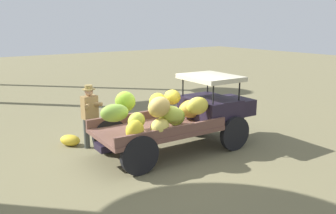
% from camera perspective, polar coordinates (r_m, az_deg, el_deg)
% --- Properties ---
extents(ground_plane, '(60.00, 60.00, 0.00)m').
position_cam_1_polar(ground_plane, '(9.07, -1.49, -7.37)').
color(ground_plane, '#706948').
extents(truck, '(4.52, 1.89, 1.89)m').
position_cam_1_polar(truck, '(8.96, 2.63, -1.25)').
color(truck, black).
rests_on(truck, ground).
extents(farmer, '(0.52, 0.48, 1.68)m').
position_cam_1_polar(farmer, '(9.38, -12.63, -0.86)').
color(farmer, '#42453F').
rests_on(farmer, ground).
extents(loose_banana_bunch, '(0.64, 0.67, 0.31)m').
position_cam_1_polar(loose_banana_bunch, '(9.85, -15.70, -5.25)').
color(loose_banana_bunch, gold).
rests_on(loose_banana_bunch, ground).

